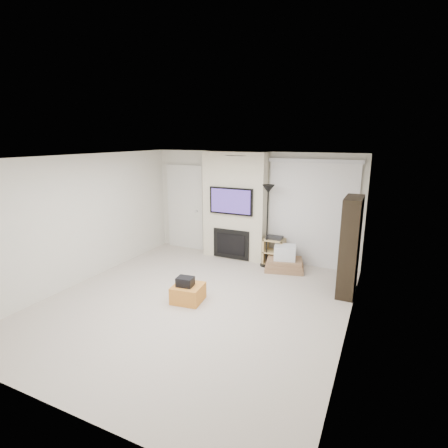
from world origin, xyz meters
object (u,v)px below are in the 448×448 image
at_px(ottoman, 188,293).
at_px(box_stack, 284,261).
at_px(bookshelf, 350,246).
at_px(av_stand, 274,250).
at_px(floor_lamp, 268,203).

xyz_separation_m(ottoman, box_stack, (1.12, 2.18, 0.06)).
bearing_deg(bookshelf, av_stand, 152.40).
height_order(ottoman, floor_lamp, floor_lamp).
xyz_separation_m(floor_lamp, av_stand, (0.13, 0.16, -1.09)).
relative_size(floor_lamp, av_stand, 2.77).
bearing_deg(ottoman, bookshelf, 32.02).
height_order(floor_lamp, bookshelf, floor_lamp).
height_order(floor_lamp, av_stand, floor_lamp).
xyz_separation_m(box_stack, bookshelf, (1.36, -0.63, 0.69)).
relative_size(ottoman, box_stack, 0.53).
bearing_deg(av_stand, ottoman, -108.42).
bearing_deg(ottoman, box_stack, 62.80).
xyz_separation_m(av_stand, box_stack, (0.31, -0.24, -0.14)).
bearing_deg(av_stand, box_stack, -37.46).
relative_size(floor_lamp, box_stack, 1.94).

